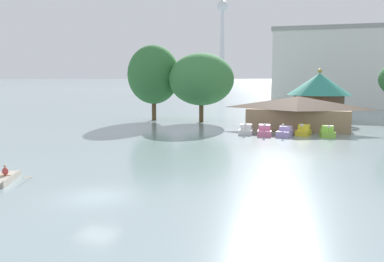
# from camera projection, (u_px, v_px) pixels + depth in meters

# --- Properties ---
(ground_plane) EXTENTS (2000.00, 2000.00, 0.00)m
(ground_plane) POSITION_uv_depth(u_px,v_px,m) (97.00, 197.00, 25.27)
(ground_plane) COLOR gray
(rowboat_with_rower) EXTENTS (3.80, 3.85, 1.19)m
(rowboat_with_rower) POSITION_uv_depth(u_px,v_px,m) (4.00, 179.00, 28.90)
(rowboat_with_rower) COLOR #ADA393
(rowboat_with_rower) RESTS_ON ground
(pedal_boat_white) EXTENTS (1.82, 2.30, 1.52)m
(pedal_boat_white) POSITION_uv_depth(u_px,v_px,m) (246.00, 130.00, 52.52)
(pedal_boat_white) COLOR white
(pedal_boat_white) RESTS_ON ground
(pedal_boat_pink) EXTENTS (2.00, 3.07, 1.65)m
(pedal_boat_pink) POSITION_uv_depth(u_px,v_px,m) (264.00, 131.00, 51.32)
(pedal_boat_pink) COLOR pink
(pedal_boat_pink) RESTS_ON ground
(pedal_boat_lavender) EXTENTS (2.07, 2.99, 1.68)m
(pedal_boat_lavender) POSITION_uv_depth(u_px,v_px,m) (285.00, 132.00, 50.58)
(pedal_boat_lavender) COLOR #B299D8
(pedal_boat_lavender) RESTS_ON ground
(pedal_boat_yellow) EXTENTS (1.99, 2.80, 1.56)m
(pedal_boat_yellow) POSITION_uv_depth(u_px,v_px,m) (304.00, 131.00, 51.42)
(pedal_boat_yellow) COLOR yellow
(pedal_boat_yellow) RESTS_ON ground
(pedal_boat_lime) EXTENTS (1.90, 2.42, 1.56)m
(pedal_boat_lime) POSITION_uv_depth(u_px,v_px,m) (327.00, 132.00, 50.07)
(pedal_boat_lime) COLOR #8CCC3F
(pedal_boat_lime) RESTS_ON ground
(boathouse) EXTENTS (14.75, 6.90, 4.67)m
(boathouse) POSITION_uv_depth(u_px,v_px,m) (298.00, 112.00, 56.59)
(boathouse) COLOR #9E7F5B
(boathouse) RESTS_ON ground
(green_roof_pavilion) EXTENTS (10.15, 10.15, 8.61)m
(green_roof_pavilion) POSITION_uv_depth(u_px,v_px,m) (319.00, 95.00, 66.02)
(green_roof_pavilion) COLOR brown
(green_roof_pavilion) RESTS_ON ground
(shoreline_tree_tall_left) EXTENTS (8.71, 8.71, 12.59)m
(shoreline_tree_tall_left) POSITION_uv_depth(u_px,v_px,m) (154.00, 75.00, 68.28)
(shoreline_tree_tall_left) COLOR brown
(shoreline_tree_tall_left) RESTS_ON ground
(shoreline_tree_mid) EXTENTS (10.55, 10.55, 11.13)m
(shoreline_tree_mid) POSITION_uv_depth(u_px,v_px,m) (201.00, 79.00, 65.79)
(shoreline_tree_mid) COLOR brown
(shoreline_tree_mid) RESTS_ON ground
(background_building_block) EXTENTS (38.98, 14.34, 18.94)m
(background_building_block) POSITION_uv_depth(u_px,v_px,m) (355.00, 67.00, 97.60)
(background_building_block) COLOR silver
(background_building_block) RESTS_ON ground
(distant_broadcast_tower) EXTENTS (9.98, 9.98, 146.55)m
(distant_broadcast_tower) POSITION_uv_depth(u_px,v_px,m) (223.00, 14.00, 374.61)
(distant_broadcast_tower) COLOR silver
(distant_broadcast_tower) RESTS_ON ground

